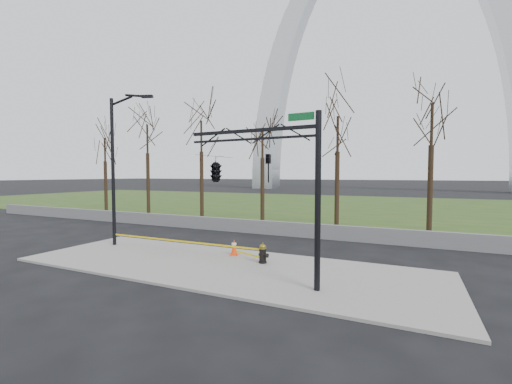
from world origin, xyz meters
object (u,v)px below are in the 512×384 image
at_px(fire_hydrant, 263,254).
at_px(street_light, 117,160).
at_px(traffic_cone, 234,247).
at_px(traffic_signal_mast, 233,169).

height_order(fire_hydrant, street_light, street_light).
bearing_deg(traffic_cone, street_light, -174.50).
xyz_separation_m(fire_hydrant, street_light, (-8.65, 0.10, 4.19)).
bearing_deg(street_light, fire_hydrant, -19.25).
bearing_deg(fire_hydrant, street_light, -161.42).
bearing_deg(traffic_cone, fire_hydrant, -22.44).
distance_m(traffic_cone, street_light, 8.04).
distance_m(traffic_cone, traffic_signal_mast, 4.99).
xyz_separation_m(fire_hydrant, traffic_signal_mast, (-0.24, -2.22, 3.64)).
bearing_deg(street_light, traffic_signal_mast, -34.01).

